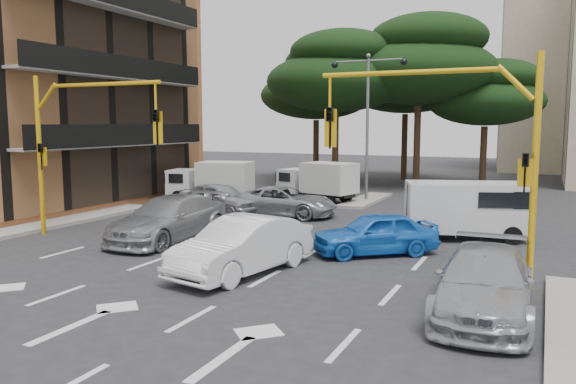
# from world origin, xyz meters

# --- Properties ---
(ground) EXTENTS (120.00, 120.00, 0.00)m
(ground) POSITION_xyz_m (0.00, 0.00, 0.00)
(ground) COLOR #28282B
(ground) RESTS_ON ground
(median_strip) EXTENTS (1.40, 6.00, 0.15)m
(median_strip) POSITION_xyz_m (0.00, 16.00, 0.07)
(median_strip) COLOR gray
(median_strip) RESTS_ON ground
(apartment_orange) EXTENTS (15.19, 16.15, 13.70)m
(apartment_orange) POSITION_xyz_m (-17.95, 8.00, 6.85)
(apartment_orange) COLOR #A15432
(apartment_orange) RESTS_ON ground
(pine_left_near) EXTENTS (9.15, 9.15, 10.23)m
(pine_left_near) POSITION_xyz_m (-3.94, 21.96, 7.60)
(pine_left_near) COLOR #382616
(pine_left_near) RESTS_ON ground
(pine_center) EXTENTS (9.98, 9.98, 11.16)m
(pine_center) POSITION_xyz_m (1.06, 23.96, 8.30)
(pine_center) COLOR #382616
(pine_center) RESTS_ON ground
(pine_left_far) EXTENTS (8.32, 8.32, 9.30)m
(pine_left_far) POSITION_xyz_m (-6.94, 25.96, 6.91)
(pine_left_far) COLOR #382616
(pine_left_far) RESTS_ON ground
(pine_right) EXTENTS (7.49, 7.49, 8.37)m
(pine_right) POSITION_xyz_m (5.06, 25.96, 6.22)
(pine_right) COLOR #382616
(pine_right) RESTS_ON ground
(pine_back) EXTENTS (9.15, 9.15, 10.23)m
(pine_back) POSITION_xyz_m (-0.94, 28.96, 7.60)
(pine_back) COLOR #382616
(pine_back) RESTS_ON ground
(signal_mast_right) EXTENTS (5.79, 0.37, 6.00)m
(signal_mast_right) POSITION_xyz_m (6.80, 1.99, 3.88)
(signal_mast_right) COLOR yellow
(signal_mast_right) RESTS_ON ground
(signal_mast_left) EXTENTS (5.79, 0.37, 6.00)m
(signal_mast_left) POSITION_xyz_m (-6.80, 1.99, 3.88)
(signal_mast_left) COLOR yellow
(signal_mast_left) RESTS_ON ground
(street_lamp_center) EXTENTS (4.16, 0.36, 7.77)m
(street_lamp_center) POSITION_xyz_m (0.00, 16.00, 5.43)
(street_lamp_center) COLOR slate
(street_lamp_center) RESTS_ON median_strip
(car_white_hatch) EXTENTS (2.54, 5.04, 1.59)m
(car_white_hatch) POSITION_xyz_m (1.16, 0.24, 0.79)
(car_white_hatch) COLOR white
(car_white_hatch) RESTS_ON ground
(car_blue_compact) EXTENTS (4.20, 3.79, 1.38)m
(car_blue_compact) POSITION_xyz_m (3.91, 4.11, 0.69)
(car_blue_compact) COLOR blue
(car_blue_compact) RESTS_ON ground
(car_silver_wagon) EXTENTS (2.33, 5.54, 1.60)m
(car_silver_wagon) POSITION_xyz_m (-3.50, 3.11, 0.80)
(car_silver_wagon) COLOR #979A9E
(car_silver_wagon) RESTS_ON ground
(car_silver_cross_a) EXTENTS (4.93, 2.38, 1.35)m
(car_silver_cross_a) POSITION_xyz_m (-2.00, 9.74, 0.68)
(car_silver_cross_a) COLOR #999CA1
(car_silver_cross_a) RESTS_ON ground
(car_silver_cross_b) EXTENTS (4.64, 2.67, 1.49)m
(car_silver_cross_b) POSITION_xyz_m (-5.00, 9.00, 0.74)
(car_silver_cross_b) COLOR #A2A4AA
(car_silver_cross_b) RESTS_ON ground
(car_silver_parked) EXTENTS (2.25, 5.08, 1.45)m
(car_silver_parked) POSITION_xyz_m (7.74, -0.52, 0.72)
(car_silver_parked) COLOR #A5A7AD
(car_silver_parked) RESTS_ON ground
(van_white) EXTENTS (4.67, 3.23, 2.13)m
(van_white) POSITION_xyz_m (6.25, 7.91, 1.07)
(van_white) COLOR silver
(van_white) RESTS_ON ground
(box_truck_a) EXTENTS (4.82, 2.76, 2.23)m
(box_truck_a) POSITION_xyz_m (-7.40, 12.01, 1.11)
(box_truck_a) COLOR silver
(box_truck_a) RESTS_ON ground
(box_truck_b) EXTENTS (4.74, 2.90, 2.17)m
(box_truck_b) POSITION_xyz_m (-2.36, 14.68, 1.09)
(box_truck_b) COLOR silver
(box_truck_b) RESTS_ON ground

